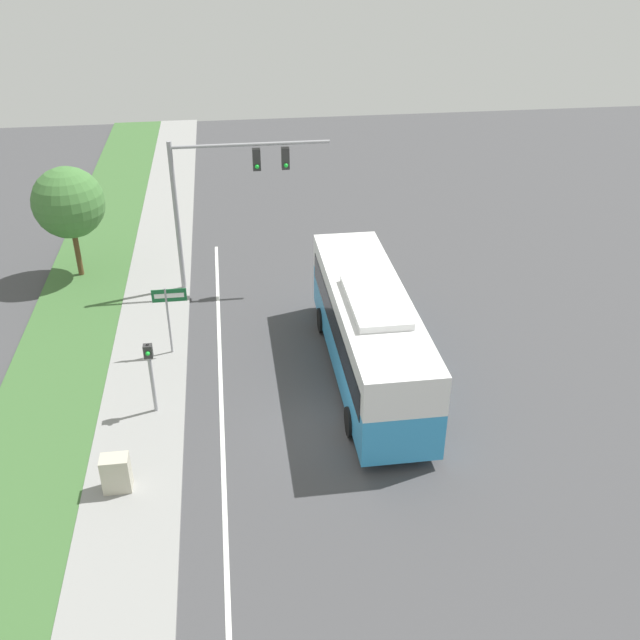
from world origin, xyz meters
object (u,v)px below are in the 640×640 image
bus (369,329)px  pedestrian_signal (150,367)px  street_sign (169,308)px  signal_gantry (222,185)px  utility_cabinet (116,473)px

bus → pedestrian_signal: size_ratio=3.96×
bus → street_sign: bus is taller
signal_gantry → street_sign: 6.34m
bus → signal_gantry: (-4.73, 7.61, 2.80)m
pedestrian_signal → utility_cabinet: pedestrian_signal is taller
street_sign → bus: bearing=-18.6°
pedestrian_signal → utility_cabinet: (-0.84, -3.60, -1.15)m
signal_gantry → pedestrian_signal: size_ratio=2.49×
street_sign → utility_cabinet: (-1.29, -7.20, -1.29)m
signal_gantry → utility_cabinet: (-3.48, -12.48, -4.04)m
pedestrian_signal → utility_cabinet: 3.87m
bus → signal_gantry: signal_gantry is taller
signal_gantry → pedestrian_signal: 9.70m
street_sign → pedestrian_signal: bearing=-97.1°
utility_cabinet → street_sign: bearing=79.9°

